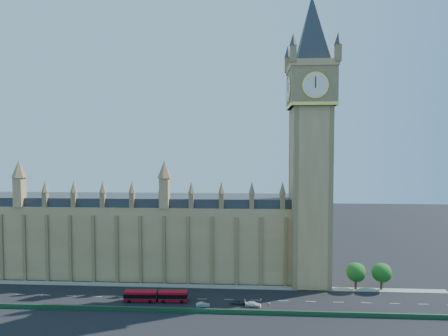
# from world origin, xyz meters

# --- Properties ---
(ground) EXTENTS (400.00, 400.00, 0.00)m
(ground) POSITION_xyz_m (0.00, 0.00, 0.00)
(ground) COLOR black
(ground) RESTS_ON ground
(palace_westminster) EXTENTS (120.00, 20.00, 28.00)m
(palace_westminster) POSITION_xyz_m (-25.00, 22.00, 13.86)
(palace_westminster) COLOR #A97E51
(palace_westminster) RESTS_ON ground
(elizabeth_tower) EXTENTS (20.59, 20.59, 105.00)m
(elizabeth_tower) POSITION_xyz_m (38.00, 13.99, 54.56)
(elizabeth_tower) COLOR #A97E51
(elizabeth_tower) RESTS_ON ground
(bridge_parapet) EXTENTS (160.00, 0.60, 1.20)m
(bridge_parapet) POSITION_xyz_m (0.00, -9.00, 0.60)
(bridge_parapet) COLOR #1E4C2D
(bridge_parapet) RESTS_ON ground
(kerb_north) EXTENTS (160.00, 3.00, 0.16)m
(kerb_north) POSITION_xyz_m (0.00, 9.50, 0.08)
(kerb_north) COLOR gray
(kerb_north) RESTS_ON ground
(tree_east_near) EXTENTS (6.00, 6.00, 8.50)m
(tree_east_near) POSITION_xyz_m (52.22, 10.08, 5.64)
(tree_east_near) COLOR #382619
(tree_east_near) RESTS_ON ground
(tree_east_far) EXTENTS (6.00, 6.00, 8.50)m
(tree_east_far) POSITION_xyz_m (60.22, 10.08, 5.64)
(tree_east_far) COLOR #382619
(tree_east_far) RESTS_ON ground
(red_bus) EXTENTS (18.50, 3.50, 3.13)m
(red_bus) POSITION_xyz_m (-9.18, -2.56, 1.65)
(red_bus) COLOR #AF0B19
(red_bus) RESTS_ON ground
(car_grey) EXTENTS (4.00, 1.77, 1.34)m
(car_grey) POSITION_xyz_m (14.72, -2.92, 0.67)
(car_grey) COLOR #393C40
(car_grey) RESTS_ON ground
(car_silver) EXTENTS (4.03, 1.87, 1.28)m
(car_silver) POSITION_xyz_m (4.93, -5.36, 0.64)
(car_silver) COLOR #AAABB2
(car_silver) RESTS_ON ground
(car_white) EXTENTS (4.68, 2.02, 1.34)m
(car_white) POSITION_xyz_m (19.11, -4.36, 0.67)
(car_white) COLOR silver
(car_white) RESTS_ON ground
(cone_a) EXTENTS (0.52, 0.52, 0.65)m
(cone_a) POSITION_xyz_m (14.26, -1.92, 0.32)
(cone_a) COLOR black
(cone_a) RESTS_ON ground
(cone_b) EXTENTS (0.59, 0.59, 0.75)m
(cone_b) POSITION_xyz_m (23.65, -2.86, 0.37)
(cone_b) COLOR black
(cone_b) RESTS_ON ground
(cone_c) EXTENTS (0.53, 0.53, 0.74)m
(cone_c) POSITION_xyz_m (16.77, -0.80, 0.36)
(cone_c) COLOR black
(cone_c) RESTS_ON ground
(cone_d) EXTENTS (0.53, 0.53, 0.69)m
(cone_d) POSITION_xyz_m (21.47, -0.19, 0.34)
(cone_d) COLOR black
(cone_d) RESTS_ON ground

